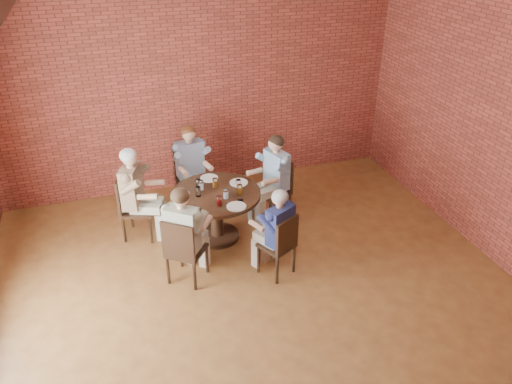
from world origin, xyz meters
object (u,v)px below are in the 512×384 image
object	(u,v)px
chair_a	(277,186)
chair_e	(281,244)
chair_b	(190,175)
chair_d	(183,249)
dining_table	(216,206)
diner_c	(137,194)
diner_d	(185,235)
diner_a	(273,178)
chair_c	(132,204)
diner_e	(277,233)
smartphone	(240,202)
diner_b	(192,168)

from	to	relation	value
chair_a	chair_e	distance (m)	1.48
chair_b	chair_d	world-z (taller)	chair_b
dining_table	chair_b	bearing A→B (deg)	98.17
diner_c	diner_d	size ratio (longest dim) A/B	1.03
diner_a	chair_b	distance (m)	1.36
diner_c	chair_d	bearing A→B (deg)	-140.50
dining_table	chair_a	distance (m)	1.09
diner_d	chair_c	bearing A→B (deg)	-28.74
chair_a	diner_d	world-z (taller)	diner_d
chair_a	diner_c	world-z (taller)	diner_c
chair_c	chair_d	size ratio (longest dim) A/B	1.02
diner_e	chair_d	bearing A→B (deg)	-36.33
diner_a	smartphone	size ratio (longest dim) A/B	8.55
diner_d	chair_e	size ratio (longest dim) A/B	1.51
smartphone	chair_b	bearing A→B (deg)	116.70
diner_e	diner_b	bearing A→B (deg)	-99.38
chair_c	chair_a	bearing A→B (deg)	-71.49
diner_a	chair_d	world-z (taller)	diner_a
diner_e	smartphone	distance (m)	0.71
chair_a	smartphone	xyz separation A→B (m)	(-0.79, -0.70, 0.25)
diner_e	dining_table	bearing A→B (deg)	-90.00
diner_c	diner_e	size ratio (longest dim) A/B	1.11
diner_e	chair_b	bearing A→B (deg)	-99.81
diner_a	chair_c	distance (m)	2.09
diner_c	chair_e	size ratio (longest dim) A/B	1.55
diner_d	chair_e	bearing A→B (deg)	-157.72
diner_a	chair_d	xyz separation A→B (m)	(-1.58, -1.15, -0.16)
diner_e	diner_c	bearing A→B (deg)	-69.98
chair_b	diner_e	bearing A→B (deg)	-79.75
dining_table	diner_b	world-z (taller)	diner_b
chair_c	chair_e	distance (m)	2.27
diner_c	chair_d	xyz separation A→B (m)	(0.41, -1.24, -0.18)
chair_a	chair_b	world-z (taller)	chair_b
dining_table	diner_e	bearing A→B (deg)	-61.77
chair_a	diner_b	size ratio (longest dim) A/B	0.69
diner_c	smartphone	distance (m)	1.50
chair_a	diner_a	size ratio (longest dim) A/B	0.70
diner_d	dining_table	bearing A→B (deg)	-90.00
dining_table	chair_b	xyz separation A→B (m)	(-0.16, 1.08, -0.02)
diner_d	chair_e	xyz separation A→B (m)	(1.15, -0.30, -0.18)
dining_table	chair_c	distance (m)	1.21
chair_a	chair_d	xyz separation A→B (m)	(-1.67, -1.17, 0.00)
diner_e	smartphone	world-z (taller)	diner_e
chair_a	chair_e	world-z (taller)	chair_a
chair_d	diner_d	size ratio (longest dim) A/B	0.70
dining_table	diner_a	world-z (taller)	diner_a
dining_table	diner_d	bearing A→B (deg)	-126.88
chair_b	diner_d	world-z (taller)	diner_d
diner_d	chair_b	bearing A→B (deg)	-65.98
diner_d	chair_e	distance (m)	1.20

